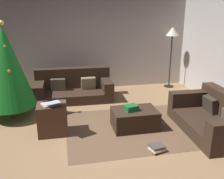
{
  "coord_description": "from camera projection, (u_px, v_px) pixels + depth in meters",
  "views": [
    {
      "loc": [
        -0.48,
        -3.84,
        2.17
      ],
      "look_at": [
        0.41,
        0.51,
        0.75
      ],
      "focal_mm": 39.99,
      "sensor_mm": 36.0,
      "label": 1
    }
  ],
  "objects": [
    {
      "name": "ottoman",
      "position": [
        135.0,
        119.0,
        4.76
      ],
      "size": [
        0.84,
        0.58,
        0.37
      ],
      "primitive_type": "cube",
      "color": "#332319",
      "rests_on": "ground_plane"
    },
    {
      "name": "gift_box",
      "position": [
        131.0,
        108.0,
        4.66
      ],
      "size": [
        0.28,
        0.25,
        0.1
      ],
      "primitive_type": "cube",
      "rotation": [
        0.0,
        0.0,
        0.28
      ],
      "color": "#19662D",
      "rests_on": "ottoman"
    },
    {
      "name": "ground_plane",
      "position": [
        95.0,
        141.0,
        4.34
      ],
      "size": [
        6.4,
        6.4,
        0.0
      ],
      "primitive_type": "plane",
      "color": "#93704C"
    },
    {
      "name": "corner_lamp",
      "position": [
        172.0,
        36.0,
        6.94
      ],
      "size": [
        0.36,
        0.36,
        1.72
      ],
      "color": "black",
      "rests_on": "ground_plane"
    },
    {
      "name": "couch_right",
      "position": [
        215.0,
        118.0,
        4.61
      ],
      "size": [
        1.03,
        1.74,
        0.69
      ],
      "rotation": [
        0.0,
        0.0,
        1.54
      ],
      "color": "#332319",
      "rests_on": "ground_plane"
    },
    {
      "name": "area_rug",
      "position": [
        134.0,
        127.0,
        4.81
      ],
      "size": [
        2.6,
        2.0,
        0.01
      ],
      "primitive_type": "cube",
      "color": "brown",
      "rests_on": "ground_plane"
    },
    {
      "name": "laptop",
      "position": [
        53.0,
        102.0,
        4.36
      ],
      "size": [
        0.46,
        0.5,
        0.18
      ],
      "color": "silver",
      "rests_on": "side_table"
    },
    {
      "name": "couch_left",
      "position": [
        74.0,
        88.0,
        6.31
      ],
      "size": [
        1.91,
        0.92,
        0.76
      ],
      "rotation": [
        0.0,
        0.0,
        3.13
      ],
      "color": "#332319",
      "rests_on": "ground_plane"
    },
    {
      "name": "rear_partition",
      "position": [
        78.0,
        43.0,
        6.87
      ],
      "size": [
        6.4,
        0.12,
        2.6
      ],
      "primitive_type": "cube",
      "color": "#BCB7B2",
      "rests_on": "ground_plane"
    },
    {
      "name": "tv_remote",
      "position": [
        137.0,
        107.0,
        4.82
      ],
      "size": [
        0.06,
        0.16,
        0.02
      ],
      "primitive_type": "cube",
      "rotation": [
        0.0,
        0.0,
        -0.06
      ],
      "color": "black",
      "rests_on": "ottoman"
    },
    {
      "name": "book_stack",
      "position": [
        157.0,
        148.0,
        4.0
      ],
      "size": [
        0.28,
        0.25,
        0.1
      ],
      "color": "#B7332D",
      "rests_on": "ground_plane"
    },
    {
      "name": "side_table",
      "position": [
        53.0,
        119.0,
        4.52
      ],
      "size": [
        0.52,
        0.44,
        0.57
      ],
      "primitive_type": "cube",
      "color": "#4C3323",
      "rests_on": "ground_plane"
    },
    {
      "name": "christmas_tree",
      "position": [
        7.0,
        67.0,
        4.95
      ],
      "size": [
        1.03,
        1.03,
        1.99
      ],
      "color": "brown",
      "rests_on": "ground_plane"
    }
  ]
}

